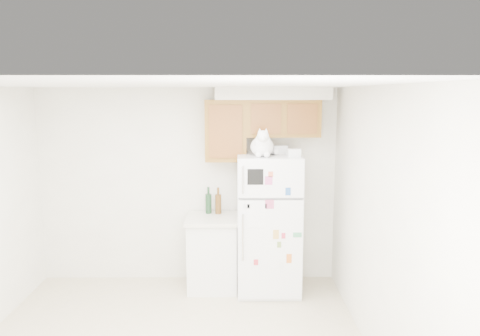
{
  "coord_description": "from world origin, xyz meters",
  "views": [
    {
      "loc": [
        0.63,
        -3.93,
        2.43
      ],
      "look_at": [
        0.67,
        1.55,
        1.55
      ],
      "focal_mm": 35.0,
      "sensor_mm": 36.0,
      "label": 1
    }
  ],
  "objects_px": {
    "storage_box_back": "(279,150)",
    "bottle_amber": "(218,201)",
    "base_counter": "(213,252)",
    "storage_box_front": "(294,153)",
    "refrigerator": "(269,224)",
    "bottle_green": "(209,200)",
    "cat": "(262,145)"
  },
  "relations": [
    {
      "from": "base_counter",
      "to": "storage_box_back",
      "type": "height_order",
      "value": "storage_box_back"
    },
    {
      "from": "refrigerator",
      "to": "base_counter",
      "type": "height_order",
      "value": "refrigerator"
    },
    {
      "from": "refrigerator",
      "to": "cat",
      "type": "relative_size",
      "value": 3.48
    },
    {
      "from": "cat",
      "to": "storage_box_front",
      "type": "relative_size",
      "value": 3.26
    },
    {
      "from": "storage_box_back",
      "to": "bottle_amber",
      "type": "distance_m",
      "value": 1.0
    },
    {
      "from": "storage_box_front",
      "to": "bottle_green",
      "type": "distance_m",
      "value": 1.27
    },
    {
      "from": "storage_box_back",
      "to": "bottle_green",
      "type": "bearing_deg",
      "value": 150.55
    },
    {
      "from": "refrigerator",
      "to": "bottle_green",
      "type": "bearing_deg",
      "value": 161.89
    },
    {
      "from": "cat",
      "to": "bottle_amber",
      "type": "bearing_deg",
      "value": 146.89
    },
    {
      "from": "base_counter",
      "to": "bottle_amber",
      "type": "bearing_deg",
      "value": 65.54
    },
    {
      "from": "cat",
      "to": "bottle_green",
      "type": "height_order",
      "value": "cat"
    },
    {
      "from": "refrigerator",
      "to": "bottle_green",
      "type": "distance_m",
      "value": 0.82
    },
    {
      "from": "refrigerator",
      "to": "bottle_amber",
      "type": "distance_m",
      "value": 0.7
    },
    {
      "from": "refrigerator",
      "to": "bottle_green",
      "type": "relative_size",
      "value": 5.01
    },
    {
      "from": "base_counter",
      "to": "bottle_green",
      "type": "relative_size",
      "value": 2.71
    },
    {
      "from": "cat",
      "to": "refrigerator",
      "type": "bearing_deg",
      "value": 54.92
    },
    {
      "from": "base_counter",
      "to": "cat",
      "type": "distance_m",
      "value": 1.51
    },
    {
      "from": "base_counter",
      "to": "storage_box_front",
      "type": "bearing_deg",
      "value": -12.27
    },
    {
      "from": "storage_box_back",
      "to": "base_counter",
      "type": "bearing_deg",
      "value": 161.87
    },
    {
      "from": "base_counter",
      "to": "storage_box_back",
      "type": "distance_m",
      "value": 1.52
    },
    {
      "from": "bottle_amber",
      "to": "base_counter",
      "type": "bearing_deg",
      "value": -114.46
    },
    {
      "from": "base_counter",
      "to": "bottle_green",
      "type": "bearing_deg",
      "value": 108.43
    },
    {
      "from": "storage_box_back",
      "to": "cat",
      "type": "bearing_deg",
      "value": -152.64
    },
    {
      "from": "bottle_amber",
      "to": "storage_box_front",
      "type": "bearing_deg",
      "value": -21.71
    },
    {
      "from": "bottle_green",
      "to": "base_counter",
      "type": "bearing_deg",
      "value": -71.57
    },
    {
      "from": "base_counter",
      "to": "cat",
      "type": "bearing_deg",
      "value": -18.42
    },
    {
      "from": "cat",
      "to": "bottle_green",
      "type": "bearing_deg",
      "value": 150.6
    },
    {
      "from": "cat",
      "to": "bottle_amber",
      "type": "distance_m",
      "value": 0.98
    },
    {
      "from": "refrigerator",
      "to": "storage_box_front",
      "type": "height_order",
      "value": "storage_box_front"
    },
    {
      "from": "cat",
      "to": "storage_box_back",
      "type": "distance_m",
      "value": 0.33
    },
    {
      "from": "storage_box_back",
      "to": "storage_box_front",
      "type": "height_order",
      "value": "storage_box_back"
    },
    {
      "from": "storage_box_front",
      "to": "bottle_green",
      "type": "height_order",
      "value": "storage_box_front"
    }
  ]
}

